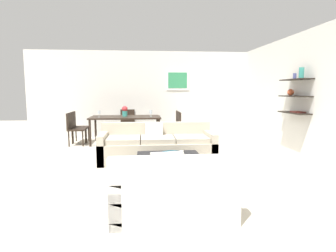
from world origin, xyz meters
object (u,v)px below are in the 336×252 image
(decorative_bowl, at_px, (172,154))
(candle_jar, at_px, (182,153))
(dining_table, at_px, (126,119))
(dining_chair_head, at_px, (127,122))
(sofa_beige, at_px, (157,147))
(loveseat_white, at_px, (172,190))
(wine_glass_left_near, at_px, (99,112))
(dining_chair_left_far, at_px, (78,125))
(coffee_table, at_px, (169,168))
(dining_chair_left_near, at_px, (74,127))
(centerpiece_vase, at_px, (125,111))
(wine_glass_right_near, at_px, (151,113))
(wine_glass_right_far, at_px, (151,112))
(dining_chair_right_near, at_px, (175,126))
(dining_chair_right_far, at_px, (174,124))

(decorative_bowl, bearing_deg, candle_jar, 6.44)
(dining_table, relative_size, dining_chair_head, 2.21)
(sofa_beige, distance_m, dining_chair_head, 3.13)
(loveseat_white, height_order, wine_glass_left_near, wine_glass_left_near)
(decorative_bowl, height_order, dining_chair_left_far, dining_chair_left_far)
(loveseat_white, height_order, decorative_bowl, loveseat_white)
(loveseat_white, distance_m, wine_glass_left_near, 4.87)
(coffee_table, height_order, dining_chair_left_near, dining_chair_left_near)
(coffee_table, relative_size, wine_glass_left_near, 6.01)
(sofa_beige, distance_m, coffee_table, 1.28)
(dining_chair_left_near, height_order, centerpiece_vase, centerpiece_vase)
(sofa_beige, height_order, centerpiece_vase, centerpiece_vase)
(decorative_bowl, distance_m, wine_glass_right_near, 3.27)
(loveseat_white, relative_size, wine_glass_right_far, 8.17)
(dining_chair_right_near, xyz_separation_m, wine_glass_left_near, (-2.09, 0.10, 0.37))
(decorative_bowl, relative_size, wine_glass_left_near, 2.13)
(dining_chair_left_far, xyz_separation_m, wine_glass_right_near, (2.09, -0.35, 0.36))
(loveseat_white, height_order, dining_chair_left_far, dining_chair_left_far)
(wine_glass_right_far, bearing_deg, dining_table, -170.02)
(dining_chair_right_far, bearing_deg, coffee_table, -97.39)
(candle_jar, height_order, dining_chair_head, dining_chair_head)
(dining_table, distance_m, dining_chair_head, 0.93)
(candle_jar, xyz_separation_m, dining_table, (-1.12, 3.34, 0.26))
(decorative_bowl, distance_m, dining_chair_right_near, 3.16)
(loveseat_white, height_order, wine_glass_right_far, wine_glass_right_far)
(dining_chair_head, height_order, wine_glass_right_far, wine_glass_right_far)
(decorative_bowl, relative_size, dining_table, 0.19)
(decorative_bowl, bearing_deg, wine_glass_right_far, 94.01)
(dining_chair_left_near, bearing_deg, wine_glass_right_far, 9.57)
(decorative_bowl, height_order, candle_jar, candle_jar)
(candle_jar, bearing_deg, sofa_beige, 105.70)
(dining_table, height_order, dining_chair_right_near, dining_chair_right_near)
(dining_table, xyz_separation_m, wine_glass_right_near, (0.71, -0.12, 0.17))
(decorative_bowl, xyz_separation_m, dining_chair_right_far, (0.42, 3.59, 0.09))
(coffee_table, distance_m, centerpiece_vase, 3.63)
(dining_chair_right_far, distance_m, wine_glass_left_near, 2.15)
(decorative_bowl, height_order, dining_chair_head, dining_chair_head)
(decorative_bowl, bearing_deg, loveseat_white, -96.02)
(dining_table, relative_size, dining_chair_left_near, 2.21)
(dining_table, xyz_separation_m, dining_chair_left_near, (-1.38, -0.23, -0.18))
(coffee_table, distance_m, dining_chair_left_near, 3.91)
(coffee_table, distance_m, wine_glass_right_far, 3.58)
(wine_glass_right_far, bearing_deg, centerpiece_vase, -174.70)
(candle_jar, distance_m, dining_chair_right_far, 3.58)
(sofa_beige, height_order, dining_chair_right_far, dining_chair_right_far)
(dining_chair_right_near, bearing_deg, wine_glass_right_near, 171.30)
(coffee_table, distance_m, dining_chair_left_far, 4.28)
(sofa_beige, relative_size, loveseat_white, 1.69)
(decorative_bowl, distance_m, dining_chair_left_far, 4.28)
(dining_chair_head, height_order, wine_glass_left_near, wine_glass_left_near)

